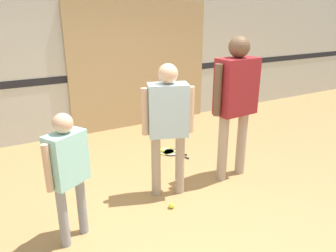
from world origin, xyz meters
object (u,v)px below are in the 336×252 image
Objects in this scene: racket_second_spare at (172,153)px; tennis_ball_by_spare_racket at (163,151)px; person_instructor at (168,117)px; racket_spare_on_floor at (168,152)px; person_student_right at (236,94)px; person_student_left at (67,165)px; tennis_ball_near_instructor at (171,206)px.

racket_second_spare is 0.15m from tennis_ball_by_spare_racket.
person_instructor is 3.33× the size of racket_spare_on_floor.
person_instructor is 0.97m from person_student_right.
person_student_right is at bearing 18.59° from person_instructor.
person_student_left is 2.22m from person_student_right.
person_student_left is at bearing -90.32° from racket_spare_on_floor.
tennis_ball_by_spare_racket reaches higher than racket_spare_on_floor.
tennis_ball_near_instructor is (-0.77, -1.31, 0.02)m from racket_second_spare.
person_instructor is 0.86× the size of person_student_right.
person_student_right is 28.01× the size of tennis_ball_by_spare_racket.
racket_spare_on_floor is at bearing -169.76° from racket_second_spare.
racket_second_spare is at bearing 5.86° from person_student_left.
person_instructor reaches higher than racket_spare_on_floor.
person_student_left is 2.40m from racket_spare_on_floor.
person_student_left is 19.63× the size of tennis_ball_near_instructor.
person_student_left is at bearing -146.12° from person_instructor.
person_instructor is at bearing -5.32° from person_student_right.
person_student_left reaches higher than tennis_ball_near_instructor.
person_instructor is 3.12× the size of racket_second_spare.
person_instructor reaches higher than racket_second_spare.
person_instructor reaches higher than tennis_ball_by_spare_racket.
person_student_right is 1.58m from tennis_ball_near_instructor.
tennis_ball_by_spare_racket is at bearing 65.21° from tennis_ball_near_instructor.
person_instructor is at bearing -52.07° from racket_second_spare.
person_student_right is 1.56m from racket_second_spare.
person_student_right is 1.64m from tennis_ball_by_spare_racket.
person_student_left is at bearing -74.67° from racket_second_spare.
person_instructor is 1.01m from tennis_ball_near_instructor.
person_student_right is at bearing -18.82° from racket_spare_on_floor.
tennis_ball_near_instructor is at bearing -92.47° from person_instructor.
racket_second_spare is 7.74× the size of tennis_ball_by_spare_racket.
person_student_right is at bearing 14.61° from tennis_ball_near_instructor.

